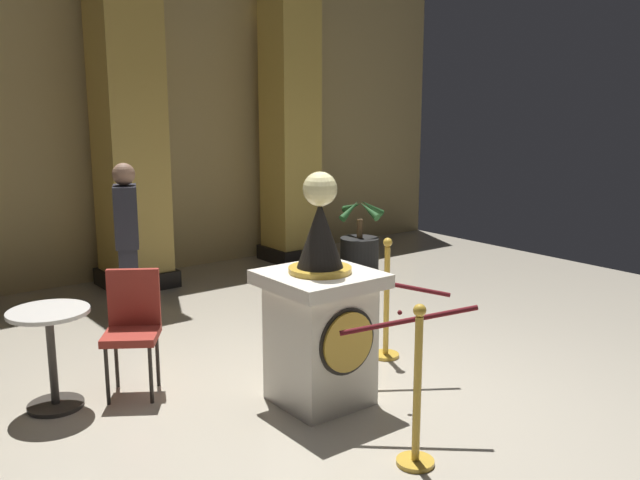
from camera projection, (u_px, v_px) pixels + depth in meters
name	position (u px, v px, depth m)	size (l,w,h in m)	color
ground_plane	(345.00, 393.00, 5.31)	(10.88, 10.88, 0.00)	#B2A893
back_wall	(110.00, 119.00, 8.50)	(10.88, 0.16, 4.02)	tan
pedestal_clock	(320.00, 318.00, 5.05)	(0.77, 0.77, 1.74)	silver
stanchion_near	(417.00, 410.00, 4.20)	(0.24, 0.24, 1.04)	gold
stanchion_far	(386.00, 316.00, 6.00)	(0.24, 0.24, 1.08)	gold
velvet_rope	(400.00, 301.00, 5.02)	(1.31, 1.32, 0.22)	#591419
column_right	(290.00, 124.00, 9.45)	(0.75, 0.75, 3.86)	black
column_centre_rear	(129.00, 128.00, 8.06)	(0.84, 0.84, 3.86)	black
potted_palm_right	(360.00, 249.00, 9.16)	(0.75, 0.75, 0.98)	black
bystander_guest	(127.00, 241.00, 6.76)	(0.34, 0.42, 1.64)	#26262D
cafe_table	(51.00, 346.00, 4.98)	(0.58, 0.58, 0.75)	#332D28
cafe_chair_red	(133.00, 321.00, 5.25)	(0.55, 0.55, 0.96)	black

